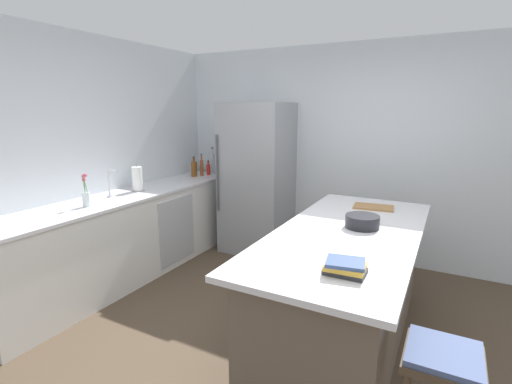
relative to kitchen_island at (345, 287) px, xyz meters
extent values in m
plane|color=#4C3D2D|center=(-0.34, -0.39, -0.47)|extent=(7.20, 7.20, 0.00)
cube|color=silver|center=(-0.34, 1.86, 0.83)|extent=(6.00, 0.10, 2.60)
cube|color=silver|center=(-2.79, -0.39, 0.83)|extent=(0.10, 6.00, 2.60)
cube|color=silver|center=(-2.43, 0.12, -0.02)|extent=(0.62, 3.19, 0.91)
cube|color=silver|center=(-2.43, 0.12, 0.45)|extent=(0.65, 3.22, 0.03)
cube|color=#B2B5BA|center=(-2.12, 0.52, -0.02)|extent=(0.01, 0.60, 0.76)
cube|color=brown|center=(0.00, 0.00, -0.03)|extent=(0.85, 2.09, 0.90)
cube|color=silver|center=(0.00, 0.00, 0.44)|extent=(1.01, 2.29, 0.04)
cube|color=#93969B|center=(-1.56, 1.47, 0.49)|extent=(0.82, 0.69, 1.92)
cylinder|color=#4C4C51|center=(-1.93, 1.11, 0.58)|extent=(0.02, 0.02, 0.96)
cube|color=#473828|center=(0.70, -0.87, 0.18)|extent=(0.36, 0.36, 0.04)
cube|color=#47567F|center=(0.70, -0.87, 0.21)|extent=(0.34, 0.34, 0.03)
cylinder|color=silver|center=(-2.49, -0.07, 0.47)|extent=(0.05, 0.05, 0.02)
cylinder|color=silver|center=(-2.49, -0.07, 0.62)|extent=(0.02, 0.02, 0.28)
cylinder|color=silver|center=(-2.43, -0.07, 0.74)|extent=(0.14, 0.02, 0.02)
cylinder|color=silver|center=(-2.37, -0.45, 0.53)|extent=(0.07, 0.07, 0.13)
cylinder|color=#4C7F3D|center=(-2.38, -0.45, 0.62)|extent=(0.01, 0.03, 0.20)
sphere|color=#DB4C66|center=(-2.38, -0.45, 0.72)|extent=(0.04, 0.04, 0.04)
cylinder|color=#4C7F3D|center=(-2.37, -0.46, 0.64)|extent=(0.01, 0.02, 0.24)
sphere|color=#DB4C66|center=(-2.37, -0.46, 0.75)|extent=(0.04, 0.04, 0.04)
cylinder|color=#4C7F3D|center=(-2.36, -0.45, 0.64)|extent=(0.01, 0.05, 0.24)
sphere|color=#DB4C66|center=(-2.36, -0.45, 0.76)|extent=(0.04, 0.04, 0.04)
cylinder|color=gray|center=(-2.45, 0.28, 0.47)|extent=(0.14, 0.14, 0.01)
cylinder|color=white|center=(-2.45, 0.28, 0.61)|extent=(0.11, 0.11, 0.26)
cylinder|color=gray|center=(-2.45, 0.28, 0.76)|extent=(0.02, 0.02, 0.04)
cylinder|color=silver|center=(-2.36, 1.62, 0.60)|extent=(0.07, 0.07, 0.28)
cylinder|color=silver|center=(-2.36, 1.62, 0.78)|extent=(0.03, 0.03, 0.08)
cylinder|color=black|center=(-2.36, 1.62, 0.83)|extent=(0.03, 0.03, 0.01)
cylinder|color=red|center=(-2.35, 1.51, 0.53)|extent=(0.05, 0.05, 0.14)
cylinder|color=red|center=(-2.35, 1.51, 0.63)|extent=(0.03, 0.03, 0.04)
cylinder|color=black|center=(-2.35, 1.51, 0.66)|extent=(0.03, 0.03, 0.01)
cylinder|color=#994C23|center=(-2.40, 1.43, 0.57)|extent=(0.05, 0.05, 0.21)
cylinder|color=#994C23|center=(-2.40, 1.43, 0.71)|extent=(0.02, 0.02, 0.08)
cylinder|color=black|center=(-2.40, 1.43, 0.76)|extent=(0.02, 0.02, 0.01)
cylinder|color=brown|center=(-2.46, 1.32, 0.56)|extent=(0.08, 0.08, 0.20)
cylinder|color=brown|center=(-2.46, 1.32, 0.69)|extent=(0.03, 0.03, 0.06)
cylinder|color=black|center=(-2.46, 1.32, 0.73)|extent=(0.03, 0.03, 0.01)
cube|color=#2D2D33|center=(0.17, -0.75, 0.48)|extent=(0.23, 0.15, 0.03)
cube|color=gold|center=(0.17, -0.75, 0.51)|extent=(0.23, 0.19, 0.03)
cube|color=#334770|center=(0.17, -0.75, 0.53)|extent=(0.24, 0.21, 0.02)
cylinder|color=black|center=(0.07, 0.13, 0.51)|extent=(0.26, 0.26, 0.10)
cube|color=#9E7042|center=(0.04, 0.78, 0.47)|extent=(0.38, 0.26, 0.02)
camera|label=1|loc=(0.64, -2.69, 1.37)|focal=26.00mm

